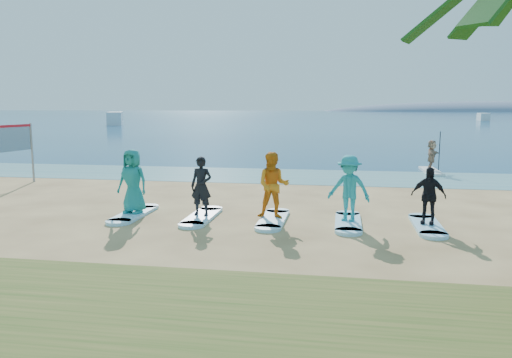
% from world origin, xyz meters
% --- Properties ---
extents(ground, '(600.00, 600.00, 0.00)m').
position_xyz_m(ground, '(0.00, 0.00, 0.00)').
color(ground, tan).
rests_on(ground, ground).
extents(shallow_water, '(600.00, 600.00, 0.00)m').
position_xyz_m(shallow_water, '(0.00, 10.50, 0.01)').
color(shallow_water, teal).
rests_on(shallow_water, ground).
extents(ocean, '(600.00, 600.00, 0.00)m').
position_xyz_m(ocean, '(0.00, 160.00, 0.01)').
color(ocean, navy).
rests_on(ocean, ground).
extents(island_ridge, '(220.00, 56.00, 18.00)m').
position_xyz_m(island_ridge, '(95.00, 300.00, 0.00)').
color(island_ridge, slate).
rests_on(island_ridge, ground).
extents(paddleboard, '(0.76, 3.01, 0.12)m').
position_xyz_m(paddleboard, '(8.18, 13.01, 0.06)').
color(paddleboard, silver).
rests_on(paddleboard, ground).
extents(paddleboarder, '(0.89, 1.42, 1.46)m').
position_xyz_m(paddleboarder, '(8.18, 13.01, 0.85)').
color(paddleboarder, tan).
rests_on(paddleboarder, paddleboard).
extents(boat_offshore_a, '(4.87, 7.58, 2.18)m').
position_xyz_m(boat_offshore_a, '(-33.99, 67.20, 0.00)').
color(boat_offshore_a, silver).
rests_on(boat_offshore_a, ground).
extents(boat_offshore_b, '(2.63, 6.88, 1.61)m').
position_xyz_m(boat_offshore_b, '(34.34, 104.65, 0.00)').
color(boat_offshore_b, silver).
rests_on(boat_offshore_b, ground).
extents(surfboard_0, '(0.70, 2.20, 0.09)m').
position_xyz_m(surfboard_0, '(-2.18, 1.41, 0.04)').
color(surfboard_0, '#A4E3FF').
rests_on(surfboard_0, ground).
extents(student_0, '(0.99, 0.72, 1.89)m').
position_xyz_m(student_0, '(-2.18, 1.41, 1.03)').
color(student_0, '#1A7D79').
rests_on(student_0, surfboard_0).
extents(surfboard_1, '(0.70, 2.20, 0.09)m').
position_xyz_m(surfboard_1, '(-0.10, 1.41, 0.04)').
color(surfboard_1, '#A4E3FF').
rests_on(surfboard_1, ground).
extents(student_1, '(0.66, 0.47, 1.70)m').
position_xyz_m(student_1, '(-0.10, 1.41, 0.94)').
color(student_1, black).
rests_on(student_1, surfboard_1).
extents(surfboard_2, '(0.70, 2.20, 0.09)m').
position_xyz_m(surfboard_2, '(1.99, 1.41, 0.04)').
color(surfboard_2, '#A4E3FF').
rests_on(surfboard_2, ground).
extents(student_2, '(0.94, 0.75, 1.87)m').
position_xyz_m(student_2, '(1.99, 1.41, 1.02)').
color(student_2, orange).
rests_on(student_2, surfboard_2).
extents(surfboard_3, '(0.70, 2.20, 0.09)m').
position_xyz_m(surfboard_3, '(4.08, 1.41, 0.04)').
color(surfboard_3, '#A4E3FF').
rests_on(surfboard_3, ground).
extents(student_3, '(1.32, 1.00, 1.81)m').
position_xyz_m(student_3, '(4.08, 1.41, 1.00)').
color(student_3, teal).
rests_on(student_3, surfboard_3).
extents(surfboard_4, '(0.70, 2.20, 0.09)m').
position_xyz_m(surfboard_4, '(6.16, 1.41, 0.04)').
color(surfboard_4, '#A4E3FF').
rests_on(surfboard_4, ground).
extents(student_4, '(0.97, 0.64, 1.53)m').
position_xyz_m(student_4, '(6.16, 1.41, 0.86)').
color(student_4, black).
rests_on(student_4, surfboard_4).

